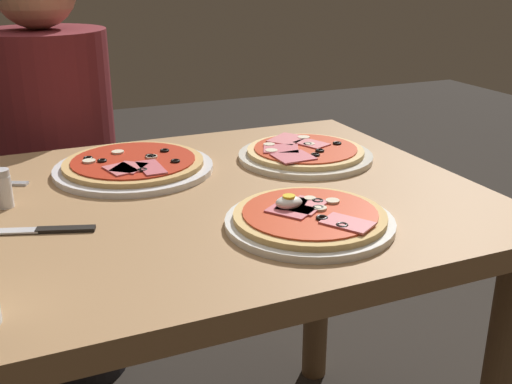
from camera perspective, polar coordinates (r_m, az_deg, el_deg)
dining_table at (r=1.17m, az=-5.29°, el=-6.35°), size 1.01×0.79×0.74m
pizza_foreground at (r=0.98m, az=4.93°, el=-2.46°), size 0.27×0.27×0.05m
pizza_across_left at (r=1.32m, az=4.52°, el=3.55°), size 0.28×0.28×0.03m
pizza_across_right at (r=1.26m, az=-11.18°, el=2.40°), size 0.32×0.32×0.03m
knife at (r=1.02m, az=-19.22°, el=-3.33°), size 0.19×0.08×0.01m
salt_shaker at (r=1.13m, az=-22.27°, el=0.28°), size 0.03×0.03×0.07m
diner_person at (r=1.74m, az=-17.71°, el=0.19°), size 0.32×0.32×1.18m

